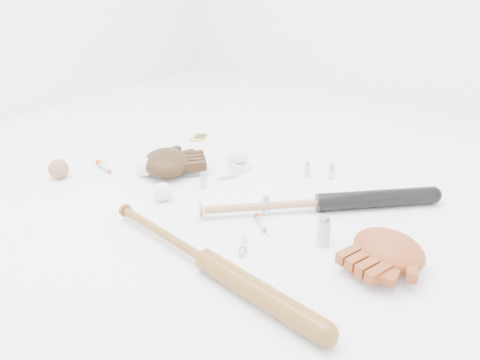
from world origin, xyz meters
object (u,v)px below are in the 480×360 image
Objects in this scene: glove_dark at (166,162)px; pedestal at (240,167)px; bat_dark at (320,203)px; bat_wood at (206,260)px.

glove_dark is 4.28× the size of pedestal.
bat_dark reaches higher than pedestal.
glove_dark is at bearing 144.64° from bat_dark.
glove_dark is (-0.55, 0.39, 0.02)m from bat_wood.
bat_wood is 3.24× the size of glove_dark.
bat_dark is 0.51m from bat_wood.
pedestal is (-0.42, 0.09, -0.02)m from bat_dark.
bat_wood is 0.67m from glove_dark.
bat_wood is 13.87× the size of pedestal.
bat_dark is 0.44m from pedestal.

